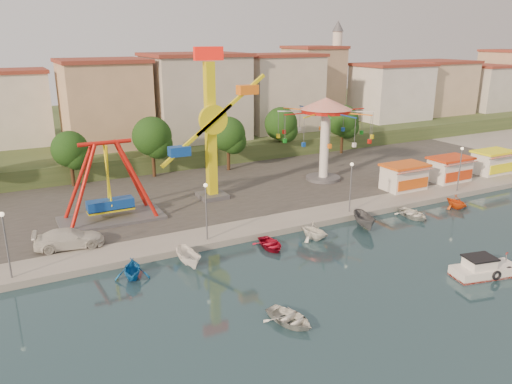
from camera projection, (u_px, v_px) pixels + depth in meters
ground at (371, 287)px, 37.73m from camera, size 200.00×200.00×0.00m
quay_deck at (144, 140)px, 89.99m from camera, size 200.00×100.00×0.60m
asphalt_pad at (214, 182)px, 62.88m from camera, size 90.00×28.00×0.01m
hill_terrace at (137, 129)px, 93.86m from camera, size 200.00×60.00×3.00m
pirate_ship_ride at (108, 183)px, 48.74m from camera, size 10.00×5.00×8.00m
kamikaze_tower at (215, 130)px, 54.25m from camera, size 8.24×3.10×16.50m
wave_swinger at (325, 120)px, 61.47m from camera, size 11.60×11.60×10.40m
booth_left at (404, 176)px, 59.36m from camera, size 5.40×3.78×3.08m
booth_mid at (450, 169)px, 62.76m from camera, size 5.40×3.78×3.08m
booth_right at (492, 162)px, 66.32m from camera, size 5.40×3.78×3.08m
lamp_post_0 at (7, 247)px, 37.10m from camera, size 0.14×0.14×5.00m
lamp_post_1 at (206, 213)px, 44.22m from camera, size 0.14×0.14×5.00m
lamp_post_2 at (351, 189)px, 51.34m from camera, size 0.14×0.14×5.00m
lamp_post_3 at (460, 170)px, 58.46m from camera, size 0.14×0.14×5.00m
tree_1 at (70, 149)px, 59.66m from camera, size 4.35×4.35×6.80m
tree_2 at (152, 136)px, 63.53m from camera, size 5.02×5.02×7.85m
tree_3 at (228, 134)px, 66.87m from camera, size 4.68×4.68×7.32m
tree_4 at (281, 124)px, 73.79m from camera, size 4.86×4.86×7.60m
tree_5 at (343, 121)px, 76.71m from camera, size 4.83×4.83×7.54m
building_1 at (12, 117)px, 69.44m from camera, size 12.33×9.01×8.63m
building_2 at (106, 102)px, 75.39m from camera, size 11.95×9.28×11.23m
building_3 at (199, 106)px, 79.17m from camera, size 12.59×10.50×9.20m
building_4 at (263, 99)px, 88.02m from camera, size 10.75×9.23×9.24m
building_5 at (331, 90)px, 92.07m from camera, size 12.77×10.96×11.21m
building_6 at (386, 85)px, 95.82m from camera, size 8.23×8.98×12.36m
building_7 at (412, 89)px, 105.81m from camera, size 11.59×10.93×8.76m
building_8 at (484, 80)px, 105.93m from camera, size 12.84×9.28×12.58m
minaret at (336, 67)px, 95.61m from camera, size 2.80×2.80×18.00m
cabin_motorboat at (484, 270)px, 39.27m from camera, size 5.60×3.06×1.87m
rowboat_a at (290, 318)px, 32.77m from camera, size 3.54×4.22×0.75m
van at (69, 238)px, 43.01m from camera, size 6.03×3.11×1.67m
moored_boat_1 at (132, 268)px, 38.80m from camera, size 3.50×3.78×1.65m
moored_boat_2 at (189, 258)px, 40.91m from camera, size 1.53×3.76×1.43m
moored_boat_3 at (270, 244)px, 44.45m from camera, size 2.74×3.69×0.73m
moored_boat_4 at (314, 230)px, 46.37m from camera, size 3.61×3.90×1.69m
moored_boat_5 at (365, 221)px, 49.06m from camera, size 2.62×4.24×1.53m
moored_boat_6 at (413, 214)px, 52.03m from camera, size 2.87×3.91×0.79m
moored_boat_7 at (456, 201)px, 54.77m from camera, size 2.72×3.09×1.53m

